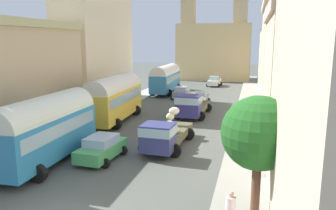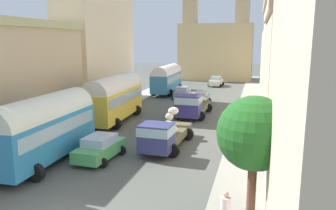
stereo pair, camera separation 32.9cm
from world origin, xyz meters
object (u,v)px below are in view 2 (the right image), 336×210
at_px(parked_bus_1, 114,96).
at_px(car_0, 201,98).
at_px(pedestrian_3, 225,210).
at_px(pedestrian_4, 231,142).
at_px(parked_bus_2, 167,78).
at_px(cargo_truck_0, 164,133).
at_px(pedestrian_2, 236,121).
at_px(car_1, 216,81).
at_px(parked_bus_0, 44,126).
at_px(car_3, 182,93).
at_px(pedestrian_0, 248,114).
at_px(pedestrian_1, 247,139).
at_px(car_2, 100,148).
at_px(cargo_truck_1, 192,105).

relative_size(parked_bus_1, car_0, 2.25).
xyz_separation_m(pedestrian_3, pedestrian_4, (-0.50, 9.01, -0.05)).
distance_m(parked_bus_2, cargo_truck_0, 25.94).
bearing_deg(parked_bus_1, pedestrian_2, -5.06).
bearing_deg(car_1, parked_bus_0, -98.54).
bearing_deg(car_3, pedestrian_0, -54.60).
xyz_separation_m(car_0, pedestrian_3, (5.39, -26.49, 0.24)).
bearing_deg(pedestrian_0, pedestrian_4, -95.64).
relative_size(car_0, pedestrian_0, 2.40).
distance_m(pedestrian_1, pedestrian_3, 9.88).
distance_m(car_1, pedestrian_2, 29.00).
distance_m(parked_bus_1, pedestrian_1, 13.77).
xyz_separation_m(parked_bus_1, pedestrian_3, (11.77, -16.03, -1.37)).
xyz_separation_m(parked_bus_0, car_2, (3.00, 1.38, -1.53)).
relative_size(cargo_truck_0, pedestrian_0, 3.92).
height_order(car_0, pedestrian_1, pedestrian_1).
distance_m(parked_bus_1, car_2, 10.42).
bearing_deg(cargo_truck_1, pedestrian_1, -59.95).
height_order(car_1, car_3, car_1).
bearing_deg(car_0, cargo_truck_1, -87.64).
distance_m(cargo_truck_0, cargo_truck_1, 10.35).
bearing_deg(cargo_truck_0, car_1, 90.97).
xyz_separation_m(parked_bus_2, car_0, (6.27, -7.71, -1.48)).
bearing_deg(pedestrian_2, car_1, 100.13).
xyz_separation_m(pedestrian_0, pedestrian_1, (0.12, -7.81, 0.00)).
height_order(cargo_truck_1, pedestrian_3, cargo_truck_1).
xyz_separation_m(car_3, pedestrian_2, (7.90, -14.99, 0.19)).
distance_m(parked_bus_0, pedestrian_2, 14.94).
relative_size(parked_bus_2, pedestrian_2, 5.58).
bearing_deg(pedestrian_2, car_3, 117.79).
relative_size(car_0, pedestrian_2, 2.39).
height_order(parked_bus_0, pedestrian_0, parked_bus_0).
bearing_deg(parked_bus_1, pedestrian_1, -26.72).
bearing_deg(pedestrian_2, pedestrian_4, -89.82).
xyz_separation_m(car_0, pedestrian_4, (4.89, -17.48, 0.19)).
bearing_deg(cargo_truck_0, pedestrian_1, 7.46).
xyz_separation_m(parked_bus_1, car_1, (6.15, 27.55, -1.55)).
relative_size(parked_bus_1, pedestrian_2, 5.38).
xyz_separation_m(parked_bus_1, car_2, (3.34, -9.74, -1.59)).
relative_size(car_1, pedestrian_4, 2.44).
relative_size(cargo_truck_0, pedestrian_1, 3.87).
bearing_deg(cargo_truck_1, parked_bus_2, 114.05).
height_order(cargo_truck_0, pedestrian_1, cargo_truck_0).
bearing_deg(pedestrian_0, car_0, 123.08).
xyz_separation_m(car_0, pedestrian_2, (4.87, -11.46, 0.23)).
bearing_deg(parked_bus_0, car_0, 74.37).
height_order(car_2, pedestrian_4, pedestrian_4).
distance_m(car_0, pedestrian_3, 27.03).
bearing_deg(pedestrian_1, parked_bus_2, 116.50).
height_order(cargo_truck_1, car_0, cargo_truck_1).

